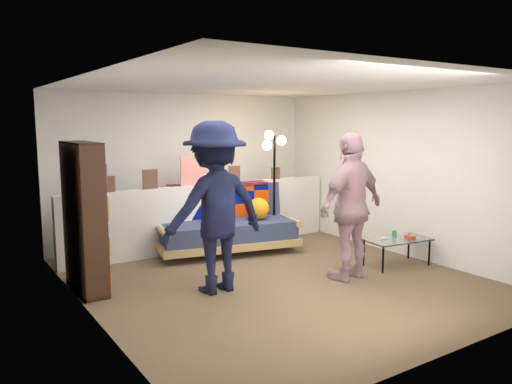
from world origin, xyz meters
TOP-DOWN VIEW (x-y plane):
  - ground at (0.00, 0.00)m, footprint 5.00×5.00m
  - room_shell at (0.00, 0.47)m, footprint 4.60×5.05m
  - half_wall_ledge at (0.00, 1.80)m, footprint 4.45×0.15m
  - ledge_decor at (-0.23, 1.78)m, footprint 2.97×0.02m
  - futon_sofa at (0.17, 1.47)m, footprint 2.23×1.37m
  - bookshelf at (-2.08, 0.83)m, footprint 0.29×0.87m
  - coffee_table at (1.74, -0.47)m, footprint 0.95×0.60m
  - floor_lamp at (0.99, 1.42)m, footprint 0.42×0.35m
  - person_left at (-0.82, 0.01)m, footprint 1.30×0.78m
  - person_right at (0.80, -0.53)m, footprint 1.12×0.59m

SIDE VIEW (x-z plane):
  - ground at x=0.00m, z-range 0.00..0.00m
  - coffee_table at x=1.74m, z-range 0.12..0.58m
  - futon_sofa at x=0.17m, z-range -0.03..0.86m
  - half_wall_ledge at x=0.00m, z-range 0.00..1.00m
  - bookshelf at x=-2.08m, z-range -0.06..1.67m
  - person_right at x=0.80m, z-range 0.00..1.83m
  - person_left at x=-0.82m, z-range 0.00..1.97m
  - ledge_decor at x=-0.23m, z-range 0.95..1.40m
  - floor_lamp at x=0.99m, z-range 0.38..2.19m
  - room_shell at x=0.00m, z-range 0.45..2.90m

